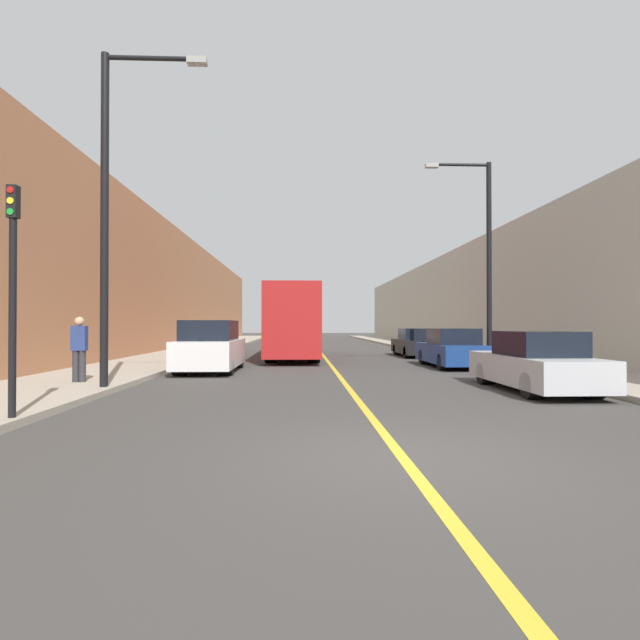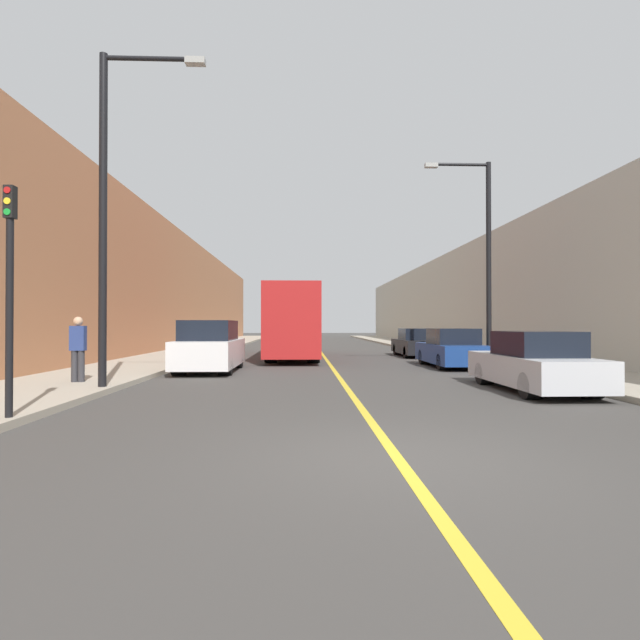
{
  "view_description": "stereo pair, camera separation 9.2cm",
  "coord_description": "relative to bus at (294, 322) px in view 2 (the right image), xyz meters",
  "views": [
    {
      "loc": [
        -1.31,
        -6.29,
        1.69
      ],
      "look_at": [
        -0.24,
        20.0,
        1.96
      ],
      "focal_mm": 28.0,
      "sensor_mm": 36.0,
      "label": 1
    },
    {
      "loc": [
        -1.22,
        -6.29,
        1.69
      ],
      "look_at": [
        -0.24,
        20.0,
        1.96
      ],
      "focal_mm": 28.0,
      "sensor_mm": 36.0,
      "label": 2
    }
  ],
  "objects": [
    {
      "name": "traffic_light",
      "position": [
        -4.48,
        -17.35,
        0.41
      ],
      "size": [
        0.16,
        0.18,
        3.89
      ],
      "color": "black",
      "rests_on": "sidewalk_left"
    },
    {
      "name": "car_right_near",
      "position": [
        6.36,
        -13.33,
        -1.18
      ],
      "size": [
        1.79,
        4.62,
        1.53
      ],
      "color": "silver",
      "rests_on": "ground"
    },
    {
      "name": "parked_suv_left",
      "position": [
        -2.91,
        -7.67,
        -1.01
      ],
      "size": [
        1.98,
        4.67,
        1.86
      ],
      "color": "silver",
      "rests_on": "ground"
    },
    {
      "name": "road_center_line",
      "position": [
        1.63,
        10.4,
        -1.86
      ],
      "size": [
        0.16,
        72.0,
        0.01
      ],
      "primitive_type": "cube",
      "color": "gold",
      "rests_on": "ground"
    },
    {
      "name": "car_right_far",
      "position": [
        6.54,
        0.65,
        -1.18
      ],
      "size": [
        1.8,
        4.58,
        1.51
      ],
      "color": "black",
      "rests_on": "ground"
    },
    {
      "name": "pedestrian",
      "position": [
        -5.66,
        -12.1,
        -0.8
      ],
      "size": [
        0.39,
        0.25,
        1.77
      ],
      "color": "#2D2D33",
      "rests_on": "sidewalk_left"
    },
    {
      "name": "bus",
      "position": [
        0.0,
        0.0,
        0.0
      ],
      "size": [
        2.46,
        11.37,
        3.5
      ],
      "color": "#AD1E1E",
      "rests_on": "ground"
    },
    {
      "name": "street_lamp_left",
      "position": [
        -4.37,
        -13.18,
        3.03
      ],
      "size": [
        2.65,
        0.24,
        8.4
      ],
      "color": "black",
      "rests_on": "sidewalk_left"
    },
    {
      "name": "street_lamp_right",
      "position": [
        7.62,
        -6.41,
        2.83
      ],
      "size": [
        2.65,
        0.24,
        8.01
      ],
      "color": "black",
      "rests_on": "sidewalk_right"
    },
    {
      "name": "sidewalk_right",
      "position": [
        9.39,
        10.4,
        -1.79
      ],
      "size": [
        3.7,
        72.0,
        0.15
      ],
      "primitive_type": "cube",
      "color": "#A89E8C",
      "rests_on": "ground"
    },
    {
      "name": "ground_plane",
      "position": [
        1.63,
        -19.6,
        -1.87
      ],
      "size": [
        200.0,
        200.0,
        0.0
      ],
      "primitive_type": "plane",
      "color": "#3F3D3A"
    },
    {
      "name": "sidewalk_left",
      "position": [
        -6.14,
        10.4,
        -1.79
      ],
      "size": [
        3.7,
        72.0,
        0.15
      ],
      "primitive_type": "cube",
      "color": "#A89E8C",
      "rests_on": "ground"
    },
    {
      "name": "building_row_right",
      "position": [
        13.25,
        10.4,
        1.67
      ],
      "size": [
        4.0,
        72.0,
        7.06
      ],
      "primitive_type": "cube",
      "color": "#B7B2A3",
      "rests_on": "ground"
    },
    {
      "name": "car_right_mid",
      "position": [
        6.43,
        -6.09,
        -1.17
      ],
      "size": [
        1.84,
        4.63,
        1.56
      ],
      "color": "navy",
      "rests_on": "ground"
    },
    {
      "name": "building_row_left",
      "position": [
        -9.99,
        10.4,
        2.28
      ],
      "size": [
        4.0,
        72.0,
        8.3
      ],
      "primitive_type": "cube",
      "color": "#B2724C",
      "rests_on": "ground"
    }
  ]
}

